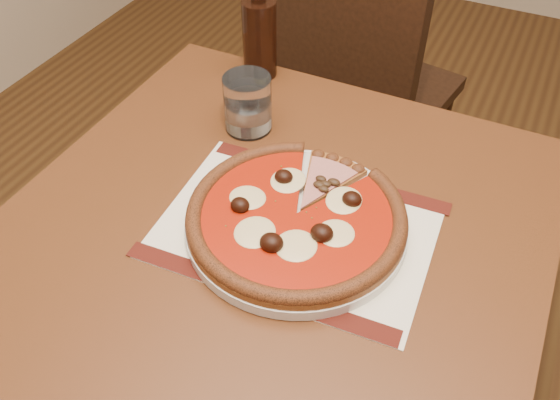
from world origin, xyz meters
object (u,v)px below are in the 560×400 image
at_px(plate, 296,224).
at_px(water_glass, 248,104).
at_px(table, 275,265).
at_px(bottle, 260,35).
at_px(pizza, 296,215).
at_px(chair_far, 351,83).

bearing_deg(plate, water_glass, 133.42).
height_order(table, bottle, bottle).
distance_m(water_glass, bottle, 0.18).
bearing_deg(water_glass, bottle, 110.16).
xyz_separation_m(table, pizza, (0.04, 0.00, 0.13)).
bearing_deg(chair_far, pizza, 112.39).
bearing_deg(bottle, chair_far, 79.40).
bearing_deg(pizza, bottle, 124.08).
bearing_deg(pizza, chair_far, 103.12).
xyz_separation_m(pizza, water_glass, (-0.18, 0.19, 0.02)).
bearing_deg(water_glass, plate, -46.58).
relative_size(chair_far, bottle, 4.14).
distance_m(table, pizza, 0.14).
relative_size(table, water_glass, 7.82).
bearing_deg(table, bottle, 119.93).
distance_m(table, chair_far, 0.76).
distance_m(chair_far, bottle, 0.50).
bearing_deg(plate, bottle, 124.10).
bearing_deg(water_glass, table, -52.92).
distance_m(table, plate, 0.12).
relative_size(plate, pizza, 1.01).
relative_size(chair_far, plate, 2.78).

